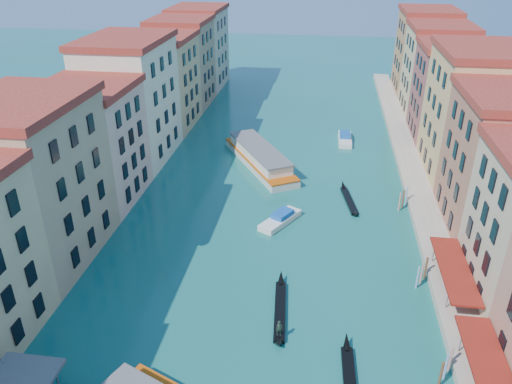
% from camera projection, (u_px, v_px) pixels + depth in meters
% --- Properties ---
extents(left_bank_palazzos, '(12.80, 128.40, 21.00)m').
position_uv_depth(left_bank_palazzos, '(117.00, 116.00, 80.12)').
color(left_bank_palazzos, '#C9B78B').
rests_on(left_bank_palazzos, ground).
extents(right_bank_palazzos, '(12.80, 128.40, 21.00)m').
position_uv_depth(right_bank_palazzos, '(481.00, 132.00, 73.34)').
color(right_bank_palazzos, '#A94B37').
rests_on(right_bank_palazzos, ground).
extents(quay, '(4.00, 140.00, 1.00)m').
position_uv_depth(quay, '(416.00, 185.00, 78.57)').
color(quay, '#A99E88').
rests_on(quay, ground).
extents(mooring_poles_right, '(1.44, 54.24, 3.20)m').
position_uv_depth(mooring_poles_right, '(440.00, 345.00, 46.69)').
color(mooring_poles_right, '#56301D').
rests_on(mooring_poles_right, ground).
extents(vaporetto_far, '(15.27, 21.30, 3.24)m').
position_uv_depth(vaporetto_far, '(260.00, 157.00, 86.13)').
color(vaporetto_far, silver).
rests_on(vaporetto_far, ground).
extents(gondola_fore, '(1.85, 12.17, 2.42)m').
position_uv_depth(gondola_fore, '(280.00, 309.00, 52.52)').
color(gondola_fore, black).
rests_on(gondola_fore, ground).
extents(gondola_far, '(2.82, 10.81, 1.54)m').
position_uv_depth(gondola_far, '(349.00, 199.00, 74.65)').
color(gondola_far, black).
rests_on(gondola_far, ground).
extents(motorboat_mid, '(5.65, 7.48, 1.51)m').
position_uv_depth(motorboat_mid, '(281.00, 219.00, 69.01)').
color(motorboat_mid, white).
rests_on(motorboat_mid, ground).
extents(motorboat_far, '(2.51, 7.71, 1.59)m').
position_uv_depth(motorboat_far, '(345.00, 138.00, 96.42)').
color(motorboat_far, white).
rests_on(motorboat_far, ground).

